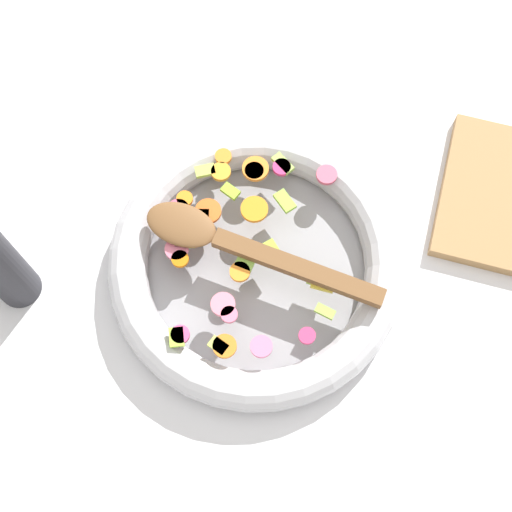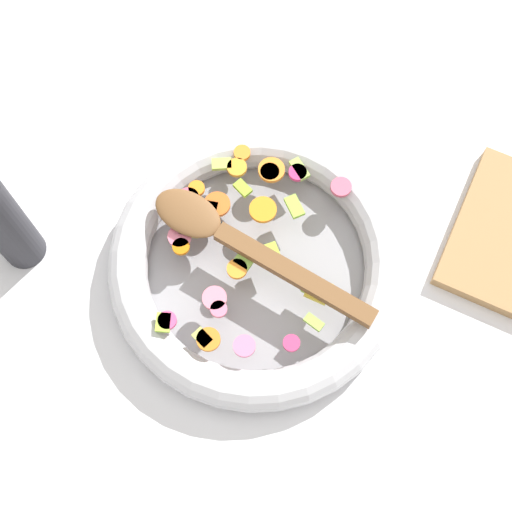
% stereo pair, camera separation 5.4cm
% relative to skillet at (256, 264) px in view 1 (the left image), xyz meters
% --- Properties ---
extents(ground_plane, '(4.00, 4.00, 0.00)m').
position_rel_skillet_xyz_m(ground_plane, '(0.00, 0.00, -0.02)').
color(ground_plane, silver).
extents(skillet, '(0.38, 0.38, 0.05)m').
position_rel_skillet_xyz_m(skillet, '(0.00, 0.00, 0.00)').
color(skillet, gray).
rests_on(skillet, ground_plane).
extents(chopped_vegetables, '(0.28, 0.24, 0.01)m').
position_rel_skillet_xyz_m(chopped_vegetables, '(-0.02, -0.03, 0.03)').
color(chopped_vegetables, orange).
rests_on(chopped_vegetables, skillet).
extents(wooden_spoon, '(0.07, 0.31, 0.01)m').
position_rel_skillet_xyz_m(wooden_spoon, '(-0.00, -0.02, 0.04)').
color(wooden_spoon, brown).
rests_on(wooden_spoon, chopped_vegetables).
extents(cutting_board, '(0.21, 0.15, 0.02)m').
position_rel_skillet_xyz_m(cutting_board, '(-0.18, 0.29, -0.01)').
color(cutting_board, '#9E7547').
rests_on(cutting_board, ground_plane).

